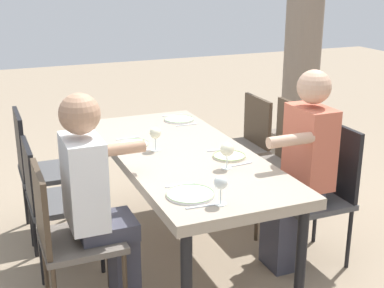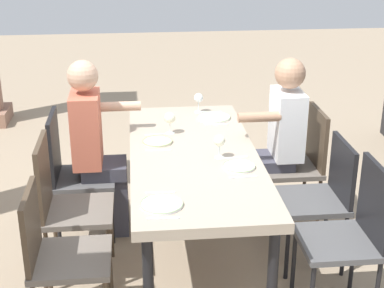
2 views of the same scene
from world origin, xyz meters
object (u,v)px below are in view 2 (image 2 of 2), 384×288
(wine_glass_1, at_px, (220,141))
(chair_mid_south, at_px, (322,193))
(wine_glass_2, at_px, (170,118))
(diner_woman_green, at_px, (278,138))
(chair_east_south, at_px, (300,159))
(plate_3, at_px, (214,117))
(chair_west_south, at_px, (352,230))
(plate_1, at_px, (239,166))
(chair_west_north, at_px, (56,251))
(plate_0, at_px, (162,204))
(diner_man_white, at_px, (96,143))
(plate_2, at_px, (157,141))
(chair_mid_north, at_px, (64,201))
(dining_table, at_px, (194,162))
(chair_east_north, at_px, (72,168))
(wine_glass_3, at_px, (198,98))

(wine_glass_1, bearing_deg, chair_mid_south, -97.74)
(wine_glass_2, bearing_deg, wine_glass_1, -148.87)
(wine_glass_1, xyz_separation_m, wine_glass_2, (0.48, 0.29, -0.00))
(diner_woman_green, bearing_deg, chair_east_south, -89.07)
(diner_woman_green, relative_size, plate_3, 5.01)
(chair_mid_south, height_order, wine_glass_2, wine_glass_2)
(chair_west_south, bearing_deg, plate_1, 51.63)
(chair_west_south, height_order, plate_1, chair_west_south)
(chair_west_north, xyz_separation_m, chair_east_south, (1.10, -1.68, 0.01))
(chair_west_north, height_order, plate_3, chair_west_north)
(diner_woman_green, bearing_deg, wine_glass_1, 132.70)
(chair_mid_south, xyz_separation_m, wine_glass_2, (0.57, 0.97, 0.36))
(plate_0, distance_m, wine_glass_2, 1.11)
(diner_man_white, relative_size, plate_3, 5.09)
(chair_mid_south, xyz_separation_m, plate_2, (0.40, 1.07, 0.26))
(chair_mid_south, height_order, plate_3, chair_mid_south)
(chair_east_south, xyz_separation_m, diner_man_white, (0.00, 1.50, 0.19))
(chair_west_north, distance_m, plate_2, 1.15)
(chair_west_south, bearing_deg, chair_mid_north, 72.35)
(chair_east_south, distance_m, diner_man_white, 1.51)
(plate_2, relative_size, plate_3, 0.81)
(diner_woman_green, height_order, wine_glass_1, diner_woman_green)
(dining_table, xyz_separation_m, diner_woman_green, (0.37, -0.66, 0.00))
(plate_3, bearing_deg, wine_glass_2, 129.37)
(wine_glass_2, xyz_separation_m, plate_3, (0.29, -0.36, -0.11))
(chair_mid_north, relative_size, diner_woman_green, 0.74)
(plate_1, height_order, plate_2, same)
(dining_table, height_order, plate_3, plate_3)
(diner_man_white, distance_m, plate_3, 0.94)
(wine_glass_1, bearing_deg, plate_2, 51.56)
(diner_man_white, bearing_deg, chair_east_south, -90.11)
(plate_2, distance_m, wine_glass_2, 0.22)
(chair_east_north, height_order, plate_0, chair_east_north)
(chair_west_south, relative_size, plate_0, 3.96)
(chair_east_south, xyz_separation_m, wine_glass_3, (0.46, 0.72, 0.35))
(chair_east_north, height_order, wine_glass_1, chair_east_north)
(chair_mid_south, bearing_deg, chair_east_south, -0.41)
(dining_table, relative_size, chair_east_north, 2.11)
(dining_table, height_order, plate_1, plate_1)
(chair_east_south, relative_size, plate_0, 3.80)
(diner_woman_green, height_order, plate_3, diner_woman_green)
(dining_table, xyz_separation_m, wine_glass_3, (0.84, -0.12, 0.18))
(diner_woman_green, bearing_deg, wine_glass_3, 49.15)
(diner_woman_green, height_order, wine_glass_2, diner_woman_green)
(chair_west_north, height_order, plate_0, chair_west_north)
(chair_east_north, bearing_deg, plate_0, -151.45)
(plate_1, bearing_deg, chair_east_south, -42.68)
(chair_west_north, height_order, wine_glass_1, wine_glass_1)
(plate_0, relative_size, wine_glass_2, 1.50)
(chair_mid_south, relative_size, plate_1, 4.23)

